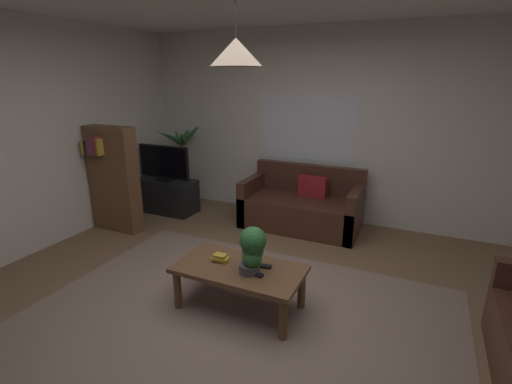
# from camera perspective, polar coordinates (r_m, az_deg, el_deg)

# --- Properties ---
(floor) EXTENTS (5.57, 5.27, 0.02)m
(floor) POSITION_cam_1_polar(r_m,az_deg,el_deg) (3.41, -2.23, -18.70)
(floor) COLOR brown
(floor) RESTS_ON ground
(rug) EXTENTS (3.62, 2.90, 0.01)m
(rug) POSITION_cam_1_polar(r_m,az_deg,el_deg) (3.26, -3.94, -20.35)
(rug) COLOR gray
(rug) RESTS_ON ground
(wall_back) EXTENTS (5.69, 0.06, 2.66)m
(wall_back) POSITION_cam_1_polar(r_m,az_deg,el_deg) (5.31, 10.93, 9.81)
(wall_back) COLOR silver
(wall_back) RESTS_ON ground
(wall_left) EXTENTS (0.06, 5.27, 2.66)m
(wall_left) POSITION_cam_1_polar(r_m,az_deg,el_deg) (4.81, -34.14, 6.41)
(wall_left) COLOR silver
(wall_left) RESTS_ON ground
(window_pane) EXTENTS (1.35, 0.01, 0.91)m
(window_pane) POSITION_cam_1_polar(r_m,az_deg,el_deg) (5.36, 7.90, 9.63)
(window_pane) COLOR white
(couch_under_window) EXTENTS (1.58, 0.80, 0.82)m
(couch_under_window) POSITION_cam_1_polar(r_m,az_deg,el_deg) (5.13, 7.08, -2.38)
(couch_under_window) COLOR #47281E
(couch_under_window) RESTS_ON ground
(coffee_table) EXTENTS (1.12, 0.59, 0.41)m
(coffee_table) POSITION_cam_1_polar(r_m,az_deg,el_deg) (3.33, -2.58, -12.44)
(coffee_table) COLOR brown
(coffee_table) RESTS_ON ground
(book_on_table_0) EXTENTS (0.13, 0.08, 0.02)m
(book_on_table_0) POSITION_cam_1_polar(r_m,az_deg,el_deg) (3.39, -5.26, -10.48)
(book_on_table_0) COLOR gold
(book_on_table_0) RESTS_ON coffee_table
(book_on_table_1) EXTENTS (0.16, 0.11, 0.02)m
(book_on_table_1) POSITION_cam_1_polar(r_m,az_deg,el_deg) (3.39, -5.53, -10.15)
(book_on_table_1) COLOR gold
(book_on_table_1) RESTS_ON coffee_table
(book_on_table_2) EXTENTS (0.11, 0.08, 0.03)m
(book_on_table_2) POSITION_cam_1_polar(r_m,az_deg,el_deg) (3.38, -5.54, -9.77)
(book_on_table_2) COLOR gold
(book_on_table_2) RESTS_ON coffee_table
(remote_on_table_0) EXTENTS (0.17, 0.08, 0.02)m
(remote_on_table_0) POSITION_cam_1_polar(r_m,az_deg,el_deg) (3.29, 1.01, -11.36)
(remote_on_table_0) COLOR black
(remote_on_table_0) RESTS_ON coffee_table
(remote_on_table_1) EXTENTS (0.17, 0.08, 0.02)m
(remote_on_table_1) POSITION_cam_1_polar(r_m,az_deg,el_deg) (3.17, -0.23, -12.47)
(remote_on_table_1) COLOR black
(remote_on_table_1) RESTS_ON coffee_table
(potted_plant_on_table) EXTENTS (0.23, 0.23, 0.41)m
(potted_plant_on_table) POSITION_cam_1_polar(r_m,az_deg,el_deg) (3.12, -0.57, -8.77)
(potted_plant_on_table) COLOR #4C4C51
(potted_plant_on_table) RESTS_ON coffee_table
(tv_stand) EXTENTS (0.90, 0.44, 0.50)m
(tv_stand) POSITION_cam_1_polar(r_m,az_deg,el_deg) (5.84, -13.52, -0.57)
(tv_stand) COLOR black
(tv_stand) RESTS_ON ground
(tv) EXTENTS (0.86, 0.16, 0.53)m
(tv) POSITION_cam_1_polar(r_m,az_deg,el_deg) (5.69, -14.02, 4.40)
(tv) COLOR black
(tv) RESTS_ON tv_stand
(potted_palm_corner) EXTENTS (0.78, 0.82, 1.35)m
(potted_palm_corner) POSITION_cam_1_polar(r_m,az_deg,el_deg) (6.15, -11.16, 4.17)
(potted_palm_corner) COLOR #4C4C51
(potted_palm_corner) RESTS_ON ground
(bookshelf_corner) EXTENTS (0.70, 0.31, 1.40)m
(bookshelf_corner) POSITION_cam_1_polar(r_m,az_deg,el_deg) (5.23, -21.18, 2.00)
(bookshelf_corner) COLOR brown
(bookshelf_corner) RESTS_ON ground
(pendant_lamp) EXTENTS (0.39, 0.39, 0.59)m
(pendant_lamp) POSITION_cam_1_polar(r_m,az_deg,el_deg) (2.90, -3.10, 20.76)
(pendant_lamp) COLOR black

